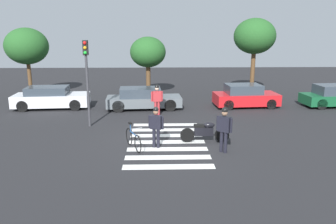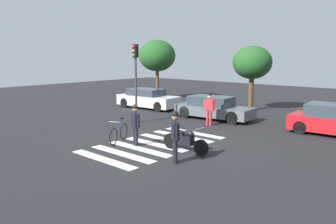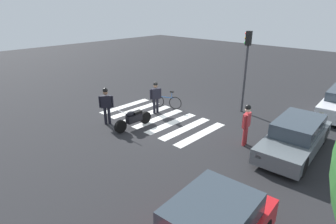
{
  "view_description": "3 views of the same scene",
  "coord_description": "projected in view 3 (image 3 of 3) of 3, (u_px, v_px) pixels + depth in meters",
  "views": [
    {
      "loc": [
        -0.33,
        -13.59,
        4.66
      ],
      "look_at": [
        0.08,
        1.15,
        1.05
      ],
      "focal_mm": 35.49,
      "sensor_mm": 36.0,
      "label": 1
    },
    {
      "loc": [
        9.26,
        -9.73,
        3.67
      ],
      "look_at": [
        -0.03,
        0.86,
        1.25
      ],
      "focal_mm": 35.56,
      "sensor_mm": 36.0,
      "label": 2
    },
    {
      "loc": [
        9.18,
        9.41,
        5.43
      ],
      "look_at": [
        0.45,
        1.09,
        0.77
      ],
      "focal_mm": 29.73,
      "sensor_mm": 36.0,
      "label": 3
    }
  ],
  "objects": [
    {
      "name": "traffic_light_pole",
      "position": [
        246.0,
        59.0,
        14.13
      ],
      "size": [
        0.25,
        0.33,
        4.23
      ],
      "color": "#38383D",
      "rests_on": "ground_plane"
    },
    {
      "name": "police_motorcycle",
      "position": [
        133.0,
        119.0,
        12.97
      ],
      "size": [
        2.1,
        0.62,
        1.02
      ],
      "color": "black",
      "rests_on": "ground_plane"
    },
    {
      "name": "officer_on_foot",
      "position": [
        156.0,
        95.0,
        14.59
      ],
      "size": [
        0.62,
        0.35,
        1.72
      ],
      "color": "black",
      "rests_on": "ground_plane"
    },
    {
      "name": "crosswalk_stripes",
      "position": [
        159.0,
        118.0,
        14.21
      ],
      "size": [
        3.27,
        5.85,
        0.01
      ],
      "color": "silver",
      "rests_on": "ground_plane"
    },
    {
      "name": "leaning_bicycle",
      "position": [
        167.0,
        101.0,
        15.49
      ],
      "size": [
        0.76,
        1.61,
        1.02
      ],
      "color": "black",
      "rests_on": "ground_plane"
    },
    {
      "name": "pedestrian_bystander",
      "position": [
        246.0,
        122.0,
        11.17
      ],
      "size": [
        0.66,
        0.29,
        1.77
      ],
      "color": "#B22D33",
      "rests_on": "ground_plane"
    },
    {
      "name": "ground_plane",
      "position": [
        159.0,
        118.0,
        14.21
      ],
      "size": [
        60.0,
        60.0,
        0.0
      ],
      "primitive_type": "plane",
      "color": "#232326"
    },
    {
      "name": "car_grey_coupe",
      "position": [
        296.0,
        137.0,
        10.82
      ],
      "size": [
        4.61,
        1.98,
        1.32
      ],
      "color": "black",
      "rests_on": "ground_plane"
    },
    {
      "name": "officer_by_motorcycle",
      "position": [
        106.0,
        103.0,
        13.18
      ],
      "size": [
        0.55,
        0.47,
        1.82
      ],
      "color": "black",
      "rests_on": "ground_plane"
    }
  ]
}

